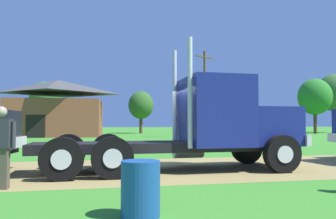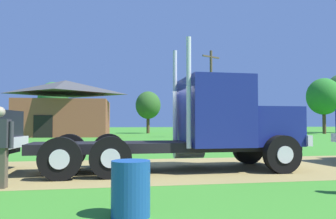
% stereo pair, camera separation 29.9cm
% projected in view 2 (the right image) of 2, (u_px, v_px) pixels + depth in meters
% --- Properties ---
extents(ground_plane, '(200.00, 200.00, 0.00)m').
position_uv_depth(ground_plane, '(202.00, 168.00, 10.74)').
color(ground_plane, '#3A8427').
extents(dirt_track, '(120.00, 5.67, 0.01)m').
position_uv_depth(dirt_track, '(202.00, 168.00, 10.74)').
color(dirt_track, olive).
rests_on(dirt_track, ground_plane).
extents(truck_foreground_white, '(8.20, 2.80, 3.88)m').
position_uv_depth(truck_foreground_white, '(210.00, 126.00, 10.40)').
color(truck_foreground_white, black).
rests_on(truck_foreground_white, ground_plane).
extents(steel_barrel, '(0.61, 0.61, 0.86)m').
position_uv_depth(steel_barrel, '(131.00, 189.00, 5.17)').
color(steel_barrel, '#19478C').
rests_on(steel_barrel, ground_plane).
extents(shed_building, '(10.07, 8.55, 6.12)m').
position_uv_depth(shed_building, '(65.00, 109.00, 36.46)').
color(shed_building, brown).
rests_on(shed_building, ground_plane).
extents(utility_pole_near, '(2.02, 1.14, 8.52)m').
position_uv_depth(utility_pole_near, '(211.00, 91.00, 32.47)').
color(utility_pole_near, brown).
rests_on(utility_pole_near, ground_plane).
extents(tree_left, '(4.14, 4.14, 7.19)m').
position_uv_depth(tree_left, '(53.00, 98.00, 46.78)').
color(tree_left, '#513823').
rests_on(tree_left, ground_plane).
extents(tree_mid, '(3.46, 3.46, 5.78)m').
position_uv_depth(tree_mid, '(148.00, 105.00, 45.86)').
color(tree_mid, '#513823').
rests_on(tree_mid, ground_plane).
extents(tree_right, '(4.39, 4.39, 7.35)m').
position_uv_depth(tree_right, '(324.00, 97.00, 43.91)').
color(tree_right, '#513823').
rests_on(tree_right, ground_plane).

